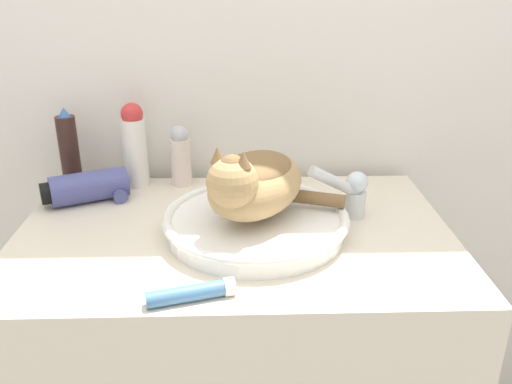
% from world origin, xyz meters
% --- Properties ---
extents(wall_back, '(8.00, 0.05, 2.40)m').
position_xyz_m(wall_back, '(0.00, 0.65, 1.20)').
color(wall_back, silver).
rests_on(wall_back, ground_plane).
extents(sink_basin, '(0.38, 0.38, 0.05)m').
position_xyz_m(sink_basin, '(0.04, 0.28, 0.92)').
color(sink_basin, white).
rests_on(sink_basin, vanity_counter).
extents(cat, '(0.32, 0.30, 0.16)m').
position_xyz_m(cat, '(0.04, 0.27, 1.02)').
color(cat, tan).
rests_on(cat, sink_basin).
extents(faucet, '(0.14, 0.07, 0.13)m').
position_xyz_m(faucet, '(0.25, 0.35, 0.96)').
color(faucet, silver).
rests_on(faucet, vanity_counter).
extents(hairspray_can_black, '(0.05, 0.05, 0.20)m').
position_xyz_m(hairspray_can_black, '(-0.40, 0.55, 0.99)').
color(hairspray_can_black, '#331E19').
rests_on(hairspray_can_black, vanity_counter).
extents(deodorant_stick, '(0.05, 0.05, 0.15)m').
position_xyz_m(deodorant_stick, '(-0.13, 0.55, 0.97)').
color(deodorant_stick, silver).
rests_on(deodorant_stick, vanity_counter).
extents(lotion_bottle_white, '(0.06, 0.06, 0.21)m').
position_xyz_m(lotion_bottle_white, '(-0.24, 0.55, 1.00)').
color(lotion_bottle_white, white).
rests_on(lotion_bottle_white, vanity_counter).
extents(cream_tube, '(0.15, 0.07, 0.03)m').
position_xyz_m(cream_tube, '(-0.07, 0.04, 0.91)').
color(cream_tube, '#4C7FB2').
rests_on(cream_tube, vanity_counter).
extents(hair_dryer, '(0.20, 0.14, 0.07)m').
position_xyz_m(hair_dryer, '(-0.33, 0.46, 0.93)').
color(hair_dryer, '#474C8C').
rests_on(hair_dryer, vanity_counter).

